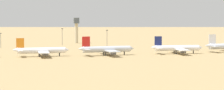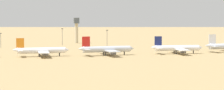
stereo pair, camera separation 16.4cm
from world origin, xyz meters
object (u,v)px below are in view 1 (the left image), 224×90
Objects in this scene: parked_jet_red_2 at (106,49)px; control_tower at (76,28)px; light_pole_east at (62,36)px; parked_jet_navy_3 at (177,48)px; light_pole_west at (107,37)px; parked_jet_orange_1 at (41,50)px; light_pole_mid at (1,39)px.

control_tower is (-0.40, 129.38, 10.87)m from parked_jet_red_2.
parked_jet_navy_3 is at bearing -56.43° from light_pole_east.
parked_jet_red_2 is 78.44m from light_pole_west.
light_pole_west is at bearing 50.49° from parked_jet_orange_1.
parked_jet_orange_1 is 95.71m from light_pole_west.
light_pole_east reaches higher than parked_jet_red_2.
parked_jet_navy_3 is 83.17m from light_pole_west.
control_tower reaches higher than light_pole_west.
parked_jet_red_2 reaches higher than light_pole_mid.
parked_jet_orange_1 is at bearing -176.87° from parked_jet_navy_3.
parked_jet_navy_3 reaches higher than parked_jet_orange_1.
light_pole_mid reaches higher than parked_jet_orange_1.
control_tower is (-51.37, 129.54, 11.04)m from parked_jet_navy_3.
control_tower is at bearing 86.89° from parked_jet_red_2.
parked_jet_orange_1 is at bearing 172.57° from parked_jet_red_2.
parked_jet_navy_3 is 1.51× the size of control_tower.
parked_jet_orange_1 is 133.84m from control_tower.
control_tower is (43.06, 126.24, 11.11)m from parked_jet_orange_1.
light_pole_east is at bearing 128.70° from parked_jet_navy_3.
control_tower is 1.62× the size of light_pole_east.
light_pole_west is at bearing -70.69° from control_tower.
light_pole_west is (-32.73, 76.33, 4.43)m from parked_jet_navy_3.
light_pole_west reaches higher than parked_jet_red_2.
light_pole_west reaches higher than parked_jet_orange_1.
light_pole_east is at bearing 96.36° from parked_jet_red_2.
parked_jet_red_2 is at bearing -49.99° from light_pole_mid.
parked_jet_red_2 is 104.66m from light_pole_east.
parked_jet_navy_3 is (94.43, -3.30, 0.07)m from parked_jet_orange_1.
light_pole_mid is (-27.82, 81.78, 3.37)m from parked_jet_orange_1.
light_pole_mid is 56.76m from light_pole_east.
light_pole_mid is at bearing 150.30° from parked_jet_navy_3.
light_pole_east is at bearing 18.66° from light_pole_mid.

